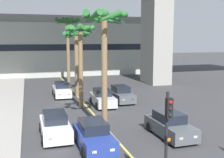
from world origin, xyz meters
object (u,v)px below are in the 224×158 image
Objects in this scene: car_queue_third at (170,125)px; palm_tree_mid_median at (68,31)px; car_queue_fourth at (55,126)px; traffic_light_median_near at (167,130)px; car_queue_sixth at (93,136)px; palm_tree_farthest_median at (104,35)px; car_queue_fifth at (62,90)px; car_queue_second at (103,98)px; car_queue_front at (121,94)px; palm_tree_near_median at (80,41)px; palm_tree_far_median at (76,44)px.

palm_tree_mid_median is (-2.84, 24.83, 6.57)m from car_queue_third.
traffic_light_median_near reaches higher than car_queue_fourth.
car_queue_sixth is 26.20m from palm_tree_mid_median.
car_queue_sixth is 0.51× the size of palm_tree_farthest_median.
car_queue_fifth is at bearing -102.15° from palm_tree_mid_median.
car_queue_fourth is 1.00× the size of car_queue_fifth.
car_queue_fourth is 0.45× the size of palm_tree_mid_median.
car_queue_fifth is (-5.05, 14.60, 0.00)m from car_queue_third.
palm_tree_mid_median is (-0.92, 15.55, 6.57)m from car_queue_second.
palm_tree_farthest_median is (-3.92, -8.07, 5.70)m from car_queue_front.
traffic_light_median_near is at bearing -91.23° from palm_tree_mid_median.
traffic_light_median_near is 0.52× the size of palm_tree_farthest_median.
palm_tree_far_median is (0.52, 5.09, -0.30)m from palm_tree_near_median.
car_queue_sixth is at bearing -96.32° from palm_tree_far_median.
palm_tree_near_median is (-4.20, -1.23, 5.25)m from car_queue_front.
car_queue_front and car_queue_fourth have the same top height.
car_queue_front is at bearing 16.29° from palm_tree_near_median.
car_queue_third is 0.98× the size of traffic_light_median_near.
car_queue_second is 6.17m from car_queue_fifth.
car_queue_front is 17.08m from traffic_light_median_near.
palm_tree_near_median reaches higher than traffic_light_median_near.
traffic_light_median_near is at bearing -67.02° from car_queue_fourth.
car_queue_front is 0.51× the size of palm_tree_farthest_median.
palm_tree_far_median is (-3.44, 14.26, 4.95)m from car_queue_third.
traffic_light_median_near is 15.67m from palm_tree_near_median.
car_queue_front is at bearing -46.40° from palm_tree_far_median.
palm_tree_farthest_median is at bearing -115.89° from car_queue_front.
car_queue_second is at bearing 101.73° from car_queue_third.
car_queue_third is 15.45m from car_queue_fifth.
car_queue_third is 1.00× the size of car_queue_sixth.
car_queue_front is at bearing 63.89° from car_queue_sixth.
car_queue_sixth is at bearing 105.25° from traffic_light_median_near.
car_queue_front is at bearing -38.51° from car_queue_fifth.
car_queue_third is 15.48m from palm_tree_far_median.
car_queue_fifth is 0.45× the size of palm_tree_mid_median.
car_queue_front is 0.98× the size of traffic_light_median_near.
car_queue_fifth is 0.98× the size of traffic_light_median_near.
car_queue_second is at bearing -152.71° from car_queue_front.
car_queue_fifth is 20.90m from traffic_light_median_near.
car_queue_front is 0.99× the size of car_queue_third.
car_queue_front is at bearing 64.11° from palm_tree_farthest_median.
car_queue_second is 0.51× the size of palm_tree_farthest_median.
traffic_light_median_near is (-1.58, -15.43, 1.99)m from car_queue_second.
car_queue_fourth is at bearing -174.96° from palm_tree_farthest_median.
palm_tree_mid_median is (1.12, 15.66, 1.32)m from palm_tree_near_median.
car_queue_fifth and car_queue_sixth have the same top height.
palm_tree_mid_median is (2.22, 25.27, 6.57)m from car_queue_sixth.
car_queue_second is at bearing 3.14° from palm_tree_near_median.
car_queue_fifth is 15.04m from car_queue_sixth.
traffic_light_median_near is at bearing -88.30° from palm_tree_near_median.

